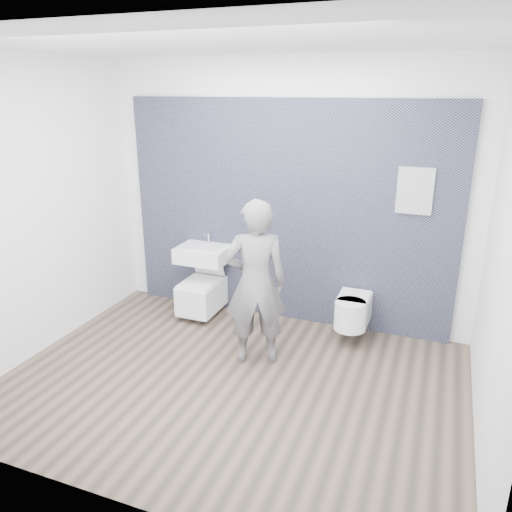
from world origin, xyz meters
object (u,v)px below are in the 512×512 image
at_px(washbasin, 203,254).
at_px(toilet_rounded, 352,311).
at_px(toilet_square, 202,294).
at_px(visitor, 256,283).

height_order(washbasin, toilet_rounded, washbasin).
bearing_deg(toilet_square, washbasin, 90.00).
relative_size(washbasin, toilet_square, 0.76).
bearing_deg(toilet_square, toilet_rounded, 0.12).
distance_m(toilet_square, visitor, 1.29).
xyz_separation_m(toilet_square, toilet_rounded, (1.72, 0.00, 0.07)).
height_order(washbasin, visitor, visitor).
height_order(toilet_square, toilet_rounded, toilet_square).
bearing_deg(washbasin, visitor, -39.90).
bearing_deg(visitor, washbasin, -64.82).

